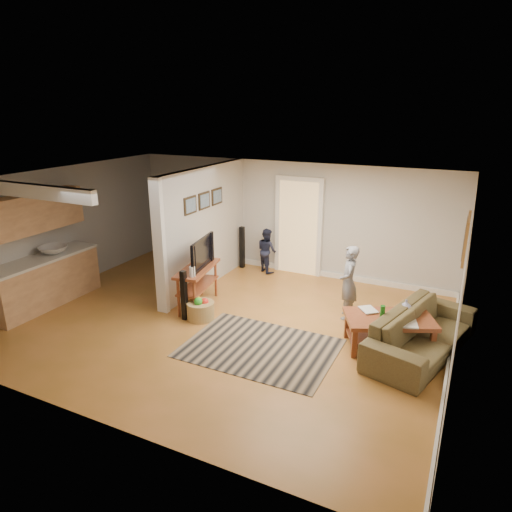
{
  "coord_description": "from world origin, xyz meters",
  "views": [
    {
      "loc": [
        3.71,
        -6.34,
        3.66
      ],
      "look_at": [
        0.36,
        0.62,
        1.1
      ],
      "focal_mm": 32.0,
      "sensor_mm": 36.0,
      "label": 1
    }
  ],
  "objects_px": {
    "sofa": "(420,352)",
    "speaker_left": "(184,296)",
    "speaker_right": "(242,247)",
    "toddler": "(267,271)",
    "coffee_table": "(390,323)",
    "toy_basket": "(201,310)",
    "child": "(346,317)",
    "tv_console": "(198,271)"
  },
  "relations": [
    {
      "from": "speaker_left",
      "to": "coffee_table",
      "type": "bearing_deg",
      "value": 13.68
    },
    {
      "from": "speaker_right",
      "to": "toy_basket",
      "type": "xyz_separation_m",
      "value": [
        0.59,
        -2.76,
        -0.32
      ]
    },
    {
      "from": "tv_console",
      "to": "speaker_right",
      "type": "bearing_deg",
      "value": 86.46
    },
    {
      "from": "coffee_table",
      "to": "toy_basket",
      "type": "distance_m",
      "value": 3.26
    },
    {
      "from": "child",
      "to": "toddler",
      "type": "height_order",
      "value": "child"
    },
    {
      "from": "coffee_table",
      "to": "child",
      "type": "height_order",
      "value": "coffee_table"
    },
    {
      "from": "sofa",
      "to": "speaker_left",
      "type": "relative_size",
      "value": 2.55
    },
    {
      "from": "speaker_right",
      "to": "toddler",
      "type": "xyz_separation_m",
      "value": [
        0.64,
        0.0,
        -0.5
      ]
    },
    {
      "from": "tv_console",
      "to": "speaker_left",
      "type": "xyz_separation_m",
      "value": [
        0.08,
        -0.6,
        -0.25
      ]
    },
    {
      "from": "speaker_right",
      "to": "toddler",
      "type": "distance_m",
      "value": 0.81
    },
    {
      "from": "coffee_table",
      "to": "speaker_right",
      "type": "relative_size",
      "value": 1.55
    },
    {
      "from": "coffee_table",
      "to": "toy_basket",
      "type": "xyz_separation_m",
      "value": [
        -3.23,
        -0.44,
        -0.23
      ]
    },
    {
      "from": "sofa",
      "to": "speaker_right",
      "type": "height_order",
      "value": "speaker_right"
    },
    {
      "from": "coffee_table",
      "to": "child",
      "type": "xyz_separation_m",
      "value": [
        -0.88,
        0.77,
        -0.41
      ]
    },
    {
      "from": "speaker_left",
      "to": "child",
      "type": "relative_size",
      "value": 0.68
    },
    {
      "from": "speaker_right",
      "to": "sofa",
      "type": "bearing_deg",
      "value": -23.56
    },
    {
      "from": "sofa",
      "to": "toy_basket",
      "type": "distance_m",
      "value": 3.75
    },
    {
      "from": "speaker_left",
      "to": "child",
      "type": "bearing_deg",
      "value": 31.68
    },
    {
      "from": "speaker_right",
      "to": "toy_basket",
      "type": "bearing_deg",
      "value": -73.58
    },
    {
      "from": "coffee_table",
      "to": "speaker_left",
      "type": "bearing_deg",
      "value": -170.52
    },
    {
      "from": "coffee_table",
      "to": "tv_console",
      "type": "xyz_separation_m",
      "value": [
        -3.55,
        0.02,
        0.3
      ]
    },
    {
      "from": "speaker_left",
      "to": "toddler",
      "type": "bearing_deg",
      "value": 88.49
    },
    {
      "from": "speaker_left",
      "to": "sofa",
      "type": "bearing_deg",
      "value": 13.05
    },
    {
      "from": "sofa",
      "to": "toy_basket",
      "type": "bearing_deg",
      "value": 113.02
    },
    {
      "from": "speaker_left",
      "to": "speaker_right",
      "type": "distance_m",
      "value": 2.92
    },
    {
      "from": "child",
      "to": "coffee_table",
      "type": "bearing_deg",
      "value": 35.47
    },
    {
      "from": "tv_console",
      "to": "coffee_table",
      "type": "bearing_deg",
      "value": -10.36
    },
    {
      "from": "sofa",
      "to": "toy_basket",
      "type": "xyz_separation_m",
      "value": [
        -3.71,
        -0.48,
        0.18
      ]
    },
    {
      "from": "coffee_table",
      "to": "child",
      "type": "distance_m",
      "value": 1.24
    },
    {
      "from": "tv_console",
      "to": "toddler",
      "type": "distance_m",
      "value": 2.44
    },
    {
      "from": "sofa",
      "to": "child",
      "type": "bearing_deg",
      "value": 77.65
    },
    {
      "from": "toddler",
      "to": "tv_console",
      "type": "bearing_deg",
      "value": 113.52
    },
    {
      "from": "coffee_table",
      "to": "speaker_right",
      "type": "distance_m",
      "value": 4.46
    },
    {
      "from": "child",
      "to": "sofa",
      "type": "bearing_deg",
      "value": 48.42
    },
    {
      "from": "coffee_table",
      "to": "toddler",
      "type": "height_order",
      "value": "coffee_table"
    },
    {
      "from": "speaker_right",
      "to": "toy_basket",
      "type": "height_order",
      "value": "speaker_right"
    },
    {
      "from": "speaker_right",
      "to": "child",
      "type": "bearing_deg",
      "value": -23.54
    },
    {
      "from": "tv_console",
      "to": "toddler",
      "type": "xyz_separation_m",
      "value": [
        0.37,
        2.3,
        -0.71
      ]
    },
    {
      "from": "toy_basket",
      "to": "child",
      "type": "height_order",
      "value": "child"
    },
    {
      "from": "sofa",
      "to": "toddler",
      "type": "distance_m",
      "value": 4.32
    },
    {
      "from": "tv_console",
      "to": "toy_basket",
      "type": "bearing_deg",
      "value": -64.89
    },
    {
      "from": "coffee_table",
      "to": "speaker_right",
      "type": "height_order",
      "value": "speaker_right"
    }
  ]
}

